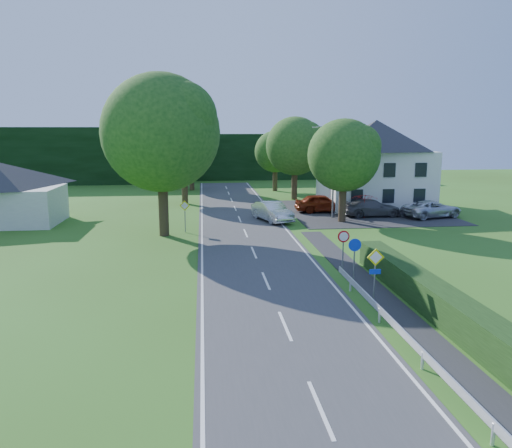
{
  "coord_description": "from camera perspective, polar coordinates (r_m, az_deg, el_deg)",
  "views": [
    {
      "loc": [
        -3.13,
        -12.37,
        7.66
      ],
      "look_at": [
        0.02,
        16.9,
        2.08
      ],
      "focal_mm": 35.0,
      "sensor_mm": 36.0,
      "label": 1
    }
  ],
  "objects": [
    {
      "name": "tree_right_far",
      "position": [
        55.39,
        4.45,
        7.48
      ],
      "size": [
        7.4,
        7.4,
        9.09
      ],
      "primitive_type": null,
      "color": "#1A4715",
      "rests_on": "ground"
    },
    {
      "name": "streetlight",
      "position": [
        43.94,
        8.69,
        6.45
      ],
      "size": [
        2.03,
        0.18,
        8.0
      ],
      "color": "gray",
      "rests_on": "ground"
    },
    {
      "name": "tree_main",
      "position": [
        36.53,
        -10.73,
        7.67
      ],
      "size": [
        9.4,
        9.4,
        11.64
      ],
      "primitive_type": null,
      "color": "#1A4715",
      "rests_on": "ground"
    },
    {
      "name": "parasol",
      "position": [
        44.65,
        12.3,
        2.03
      ],
      "size": [
        2.89,
        2.92,
        2.1
      ],
      "primitive_type": "imported",
      "rotation": [
        0.0,
        0.0,
        -0.31
      ],
      "color": "red",
      "rests_on": "parking_pad"
    },
    {
      "name": "moving_car",
      "position": [
        42.11,
        1.87,
        1.45
      ],
      "size": [
        3.24,
        5.33,
        1.66
      ],
      "primitive_type": "imported",
      "rotation": [
        0.0,
        0.0,
        0.32
      ],
      "color": "silver",
      "rests_on": "road"
    },
    {
      "name": "parking_pad",
      "position": [
        48.43,
        12.16,
        1.42
      ],
      "size": [
        14.0,
        16.0,
        0.04
      ],
      "primitive_type": "cube",
      "color": "#27272A",
      "rests_on": "ground"
    },
    {
      "name": "treeline_left",
      "position": [
        78.51,
        -24.8,
        7.09
      ],
      "size": [
        44.0,
        6.0,
        8.0
      ],
      "primitive_type": "cube",
      "color": "black",
      "rests_on": "ground"
    },
    {
      "name": "parked_car_silver_b",
      "position": [
        46.6,
        19.47,
        1.64
      ],
      "size": [
        5.82,
        3.82,
        1.49
      ],
      "primitive_type": "imported",
      "rotation": [
        0.0,
        0.0,
        1.84
      ],
      "color": "silver",
      "rests_on": "parking_pad"
    },
    {
      "name": "tree_right_mid",
      "position": [
        42.15,
        9.96,
        5.99
      ],
      "size": [
        7.0,
        7.0,
        8.58
      ],
      "primitive_type": null,
      "color": "#1A4715",
      "rests_on": "ground"
    },
    {
      "name": "house_white",
      "position": [
        51.42,
        13.44,
        6.82
      ],
      "size": [
        10.6,
        8.4,
        8.6
      ],
      "color": "white",
      "rests_on": "ground"
    },
    {
      "name": "sign_roundabout",
      "position": [
        25.22,
        11.19,
        -3.2
      ],
      "size": [
        0.64,
        0.08,
        2.37
      ],
      "color": "gray",
      "rests_on": "ground"
    },
    {
      "name": "line_edge_left",
      "position": [
        33.25,
        -6.19,
        -2.56
      ],
      "size": [
        0.12,
        80.0,
        0.01
      ],
      "primitive_type": "cube",
      "color": "white",
      "rests_on": "road"
    },
    {
      "name": "sign_priority_right",
      "position": [
        22.44,
        13.47,
        -4.7
      ],
      "size": [
        0.78,
        0.09,
        2.59
      ],
      "color": "gray",
      "rests_on": "ground"
    },
    {
      "name": "parked_car_grey",
      "position": [
        45.69,
        13.09,
        1.82
      ],
      "size": [
        5.23,
        2.14,
        1.51
      ],
      "primitive_type": "imported",
      "rotation": [
        0.0,
        0.0,
        1.57
      ],
      "color": "#4D4C51",
      "rests_on": "parking_pad"
    },
    {
      "name": "ground",
      "position": [
        14.88,
        7.36,
        -20.33
      ],
      "size": [
        160.0,
        160.0,
        0.0
      ],
      "primitive_type": "plane",
      "color": "#315618",
      "rests_on": "ground"
    },
    {
      "name": "tree_right_back",
      "position": [
        63.15,
        2.21,
        7.21
      ],
      "size": [
        6.2,
        6.2,
        7.56
      ],
      "primitive_type": null,
      "color": "#1A4715",
      "rests_on": "ground"
    },
    {
      "name": "parked_car_red",
      "position": [
        47.19,
        7.5,
        2.39
      ],
      "size": [
        5.0,
        2.11,
        1.69
      ],
      "primitive_type": "imported",
      "rotation": [
        0.0,
        0.0,
        1.6
      ],
      "color": "maroon",
      "rests_on": "parking_pad"
    },
    {
      "name": "sign_speed_limit",
      "position": [
        27.06,
        9.96,
        -2.0
      ],
      "size": [
        0.64,
        0.11,
        2.37
      ],
      "color": "gray",
      "rests_on": "ground"
    },
    {
      "name": "tree_left_far",
      "position": [
        52.51,
        -8.22,
        6.95
      ],
      "size": [
        7.0,
        7.0,
        8.58
      ],
      "primitive_type": null,
      "color": "#1A4715",
      "rests_on": "ground"
    },
    {
      "name": "tree_left_back",
      "position": [
        64.49,
        -7.4,
        7.43
      ],
      "size": [
        6.6,
        6.6,
        8.07
      ],
      "primitive_type": null,
      "color": "#1A4715",
      "rests_on": "ground"
    },
    {
      "name": "line_centre",
      "position": [
        33.4,
        -0.6,
        -2.44
      ],
      "size": [
        0.12,
        80.0,
        0.01
      ],
      "primitive_type": null,
      "color": "white",
      "rests_on": "road"
    },
    {
      "name": "motorcycle",
      "position": [
        46.43,
        0.03,
        1.97
      ],
      "size": [
        0.93,
        2.12,
        1.08
      ],
      "primitive_type": "imported",
      "rotation": [
        0.0,
        0.0,
        -0.1
      ],
      "color": "black",
      "rests_on": "road"
    },
    {
      "name": "line_edge_right",
      "position": [
        33.86,
        4.89,
        -2.3
      ],
      "size": [
        0.12,
        80.0,
        0.01
      ],
      "primitive_type": "cube",
      "color": "white",
      "rests_on": "road"
    },
    {
      "name": "treeline_right",
      "position": [
        79.27,
        1.97,
        7.72
      ],
      "size": [
        30.0,
        5.0,
        7.0
      ],
      "primitive_type": "cube",
      "color": "black",
      "rests_on": "ground"
    },
    {
      "name": "road",
      "position": [
        33.41,
        -0.6,
        -2.48
      ],
      "size": [
        7.0,
        80.0,
        0.04
      ],
      "primitive_type": "cube",
      "color": "#3B3C3E",
      "rests_on": "ground"
    },
    {
      "name": "sign_priority_left",
      "position": [
        37.85,
        -8.14,
        1.6
      ],
      "size": [
        0.78,
        0.09,
        2.44
      ],
      "color": "gray",
      "rests_on": "ground"
    },
    {
      "name": "footpath",
      "position": [
        18.17,
        21.71,
        -14.93
      ],
      "size": [
        1.5,
        44.0,
        0.04
      ],
      "primitive_type": "cube",
      "color": "#27272A",
      "rests_on": "ground"
    },
    {
      "name": "guardrail",
      "position": [
        15.21,
        23.43,
        -18.95
      ],
      "size": [
        0.12,
        26.0,
        0.69
      ],
      "primitive_type": null,
      "color": "silver",
      "rests_on": "ground"
    }
  ]
}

